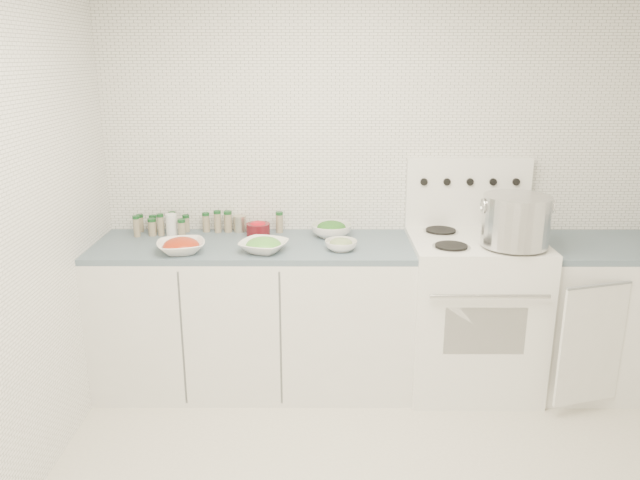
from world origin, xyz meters
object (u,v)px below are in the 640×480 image
at_px(stove, 471,308).
at_px(stock_pot, 516,219).
at_px(bowl_tomato, 181,246).
at_px(bowl_snowpea, 264,245).

height_order(stove, stock_pot, stove).
bearing_deg(stock_pot, bowl_tomato, 179.97).
relative_size(stock_pot, bowl_tomato, 1.19).
relative_size(stove, bowl_tomato, 4.20).
xyz_separation_m(bowl_tomato, bowl_snowpea, (0.46, 0.02, -0.00)).
bearing_deg(stock_pot, bowl_snowpea, 179.29).
bearing_deg(stove, bowl_snowpea, -172.88).
xyz_separation_m(stove, stock_pot, (0.17, -0.17, 0.60)).
bearing_deg(stock_pot, stove, 134.19).
distance_m(stove, bowl_tomato, 1.75).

